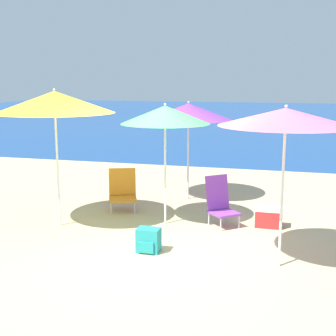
{
  "coord_description": "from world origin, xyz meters",
  "views": [
    {
      "loc": [
        2.01,
        -6.61,
        2.47
      ],
      "look_at": [
        -0.08,
        0.87,
        1.0
      ],
      "focal_mm": 50.0,
      "sensor_mm": 36.0,
      "label": 1
    }
  ],
  "objects_px": {
    "beach_umbrella_green": "(165,115)",
    "beach_chair_purple": "(220,201)",
    "backpack_teal": "(148,240)",
    "beach_umbrella_yellow": "(55,102)",
    "beach_chair_orange": "(123,190)",
    "cooler_box": "(269,217)",
    "beach_umbrella_purple": "(188,112)",
    "beach_umbrella_pink": "(286,117)"
  },
  "relations": [
    {
      "from": "beach_umbrella_green",
      "to": "beach_umbrella_pink",
      "type": "height_order",
      "value": "beach_umbrella_pink"
    },
    {
      "from": "beach_chair_purple",
      "to": "beach_chair_orange",
      "type": "bearing_deg",
      "value": 124.39
    },
    {
      "from": "beach_umbrella_yellow",
      "to": "beach_umbrella_pink",
      "type": "bearing_deg",
      "value": -12.57
    },
    {
      "from": "beach_umbrella_pink",
      "to": "beach_umbrella_yellow",
      "type": "xyz_separation_m",
      "value": [
        -3.72,
        0.83,
        0.11
      ]
    },
    {
      "from": "beach_umbrella_pink",
      "to": "beach_chair_purple",
      "type": "xyz_separation_m",
      "value": [
        -1.07,
        1.6,
        -1.59
      ]
    },
    {
      "from": "beach_umbrella_yellow",
      "to": "beach_umbrella_purple",
      "type": "xyz_separation_m",
      "value": [
        1.71,
        2.37,
        -0.28
      ]
    },
    {
      "from": "beach_umbrella_purple",
      "to": "backpack_teal",
      "type": "relative_size",
      "value": 5.77
    },
    {
      "from": "beach_umbrella_yellow",
      "to": "beach_umbrella_purple",
      "type": "relative_size",
      "value": 1.14
    },
    {
      "from": "beach_umbrella_yellow",
      "to": "backpack_teal",
      "type": "relative_size",
      "value": 6.58
    },
    {
      "from": "beach_umbrella_pink",
      "to": "beach_chair_orange",
      "type": "distance_m",
      "value": 4.01
    },
    {
      "from": "beach_umbrella_green",
      "to": "beach_chair_orange",
      "type": "relative_size",
      "value": 2.66
    },
    {
      "from": "beach_umbrella_yellow",
      "to": "beach_chair_orange",
      "type": "height_order",
      "value": "beach_umbrella_yellow"
    },
    {
      "from": "beach_umbrella_green",
      "to": "beach_umbrella_yellow",
      "type": "relative_size",
      "value": 0.9
    },
    {
      "from": "beach_umbrella_green",
      "to": "beach_chair_purple",
      "type": "xyz_separation_m",
      "value": [
        0.93,
        0.19,
        -1.48
      ]
    },
    {
      "from": "beach_umbrella_pink",
      "to": "beach_umbrella_yellow",
      "type": "bearing_deg",
      "value": 167.43
    },
    {
      "from": "backpack_teal",
      "to": "beach_umbrella_purple",
      "type": "bearing_deg",
      "value": 92.8
    },
    {
      "from": "beach_umbrella_green",
      "to": "beach_chair_purple",
      "type": "relative_size",
      "value": 2.44
    },
    {
      "from": "beach_umbrella_green",
      "to": "backpack_teal",
      "type": "xyz_separation_m",
      "value": [
        0.14,
        -1.37,
        -1.72
      ]
    },
    {
      "from": "beach_umbrella_pink",
      "to": "cooler_box",
      "type": "xyz_separation_m",
      "value": [
        -0.24,
        1.7,
        -1.82
      ]
    },
    {
      "from": "beach_chair_orange",
      "to": "beach_umbrella_purple",
      "type": "bearing_deg",
      "value": 25.92
    },
    {
      "from": "beach_umbrella_purple",
      "to": "beach_chair_purple",
      "type": "bearing_deg",
      "value": -59.45
    },
    {
      "from": "beach_chair_purple",
      "to": "cooler_box",
      "type": "relative_size",
      "value": 1.86
    },
    {
      "from": "beach_umbrella_purple",
      "to": "backpack_teal",
      "type": "height_order",
      "value": "beach_umbrella_purple"
    },
    {
      "from": "beach_umbrella_yellow",
      "to": "backpack_teal",
      "type": "xyz_separation_m",
      "value": [
        1.86,
        -0.79,
        -1.93
      ]
    },
    {
      "from": "beach_umbrella_yellow",
      "to": "backpack_teal",
      "type": "distance_m",
      "value": 2.8
    },
    {
      "from": "beach_umbrella_purple",
      "to": "cooler_box",
      "type": "height_order",
      "value": "beach_umbrella_purple"
    },
    {
      "from": "beach_umbrella_purple",
      "to": "beach_umbrella_green",
      "type": "bearing_deg",
      "value": -89.5
    },
    {
      "from": "beach_umbrella_pink",
      "to": "beach_chair_orange",
      "type": "xyz_separation_m",
      "value": [
        -3.04,
        2.06,
        -1.62
      ]
    },
    {
      "from": "beach_umbrella_purple",
      "to": "beach_chair_orange",
      "type": "relative_size",
      "value": 2.6
    },
    {
      "from": "beach_chair_orange",
      "to": "backpack_teal",
      "type": "bearing_deg",
      "value": -81.65
    },
    {
      "from": "beach_umbrella_yellow",
      "to": "beach_chair_purple",
      "type": "height_order",
      "value": "beach_umbrella_yellow"
    },
    {
      "from": "beach_umbrella_pink",
      "to": "beach_umbrella_green",
      "type": "bearing_deg",
      "value": 144.77
    },
    {
      "from": "beach_umbrella_yellow",
      "to": "beach_chair_purple",
      "type": "xyz_separation_m",
      "value": [
        2.65,
        0.77,
        -1.69
      ]
    },
    {
      "from": "beach_umbrella_yellow",
      "to": "beach_chair_purple",
      "type": "bearing_deg",
      "value": 16.18
    },
    {
      "from": "beach_umbrella_pink",
      "to": "backpack_teal",
      "type": "distance_m",
      "value": 2.6
    },
    {
      "from": "beach_umbrella_purple",
      "to": "beach_umbrella_pink",
      "type": "bearing_deg",
      "value": -57.82
    },
    {
      "from": "beach_umbrella_green",
      "to": "beach_umbrella_purple",
      "type": "height_order",
      "value": "beach_umbrella_green"
    },
    {
      "from": "beach_umbrella_green",
      "to": "beach_chair_orange",
      "type": "distance_m",
      "value": 1.95
    },
    {
      "from": "beach_umbrella_green",
      "to": "beach_umbrella_yellow",
      "type": "distance_m",
      "value": 1.83
    },
    {
      "from": "beach_chair_purple",
      "to": "beach_umbrella_purple",
      "type": "bearing_deg",
      "value": 78.31
    },
    {
      "from": "beach_chair_orange",
      "to": "beach_chair_purple",
      "type": "bearing_deg",
      "value": -35.2
    },
    {
      "from": "beach_chair_purple",
      "to": "backpack_teal",
      "type": "height_order",
      "value": "beach_chair_purple"
    }
  ]
}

